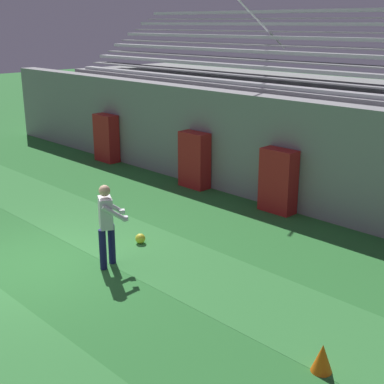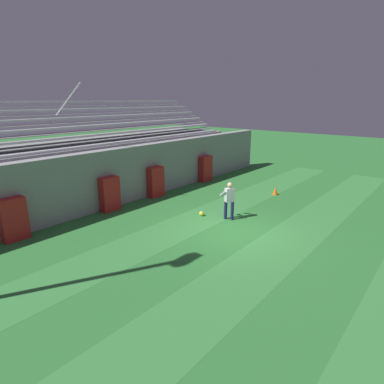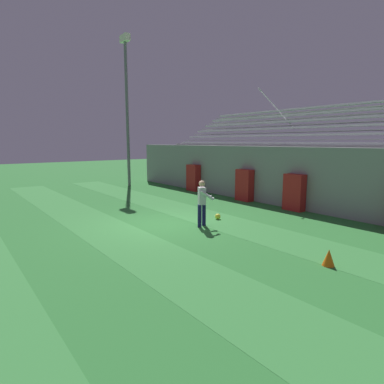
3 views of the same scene
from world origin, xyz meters
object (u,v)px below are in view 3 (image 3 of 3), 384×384
at_px(padding_pillar_gate_right, 294,192).
at_px(goalkeeper, 202,200).
at_px(traffic_cone, 329,258).
at_px(floodlight_pole, 127,95).
at_px(soccer_ball, 218,216).
at_px(padding_pillar_gate_left, 244,185).
at_px(padding_pillar_far_left, 193,178).

relative_size(padding_pillar_gate_right, goalkeeper, 0.97).
bearing_deg(traffic_cone, floodlight_pole, 170.34).
height_order(padding_pillar_gate_right, floodlight_pole, floodlight_pole).
distance_m(goalkeeper, soccer_ball, 1.50).
xyz_separation_m(padding_pillar_gate_left, floodlight_pole, (-8.88, -2.09, 5.27)).
xyz_separation_m(padding_pillar_gate_right, goalkeeper, (-0.39, -4.95, 0.14)).
bearing_deg(goalkeeper, soccer_ball, 111.00).
bearing_deg(soccer_ball, padding_pillar_far_left, 149.56).
distance_m(soccer_ball, traffic_cone, 5.35).
bearing_deg(traffic_cone, padding_pillar_gate_left, 146.71).
distance_m(padding_pillar_gate_left, padding_pillar_gate_right, 2.99).
distance_m(padding_pillar_gate_left, goalkeeper, 5.60).
relative_size(goalkeeper, traffic_cone, 3.98).
height_order(padding_pillar_gate_left, padding_pillar_far_left, same).
distance_m(padding_pillar_gate_right, padding_pillar_far_left, 7.28).
bearing_deg(soccer_ball, floodlight_pole, 171.21).
bearing_deg(padding_pillar_gate_left, goalkeeper, -62.29).
bearing_deg(floodlight_pole, padding_pillar_far_left, 24.47).
height_order(floodlight_pole, traffic_cone, floodlight_pole).
relative_size(soccer_ball, traffic_cone, 0.52).
bearing_deg(floodlight_pole, soccer_ball, -8.79).
xyz_separation_m(goalkeeper, traffic_cone, (4.80, 0.10, -0.74)).
bearing_deg(padding_pillar_far_left, floodlight_pole, -155.53).
bearing_deg(goalkeeper, padding_pillar_gate_left, 117.71).
bearing_deg(soccer_ball, padding_pillar_gate_right, 77.64).
height_order(floodlight_pole, goalkeeper, floodlight_pole).
distance_m(padding_pillar_gate_right, traffic_cone, 6.59).
bearing_deg(padding_pillar_gate_left, padding_pillar_gate_right, 0.00).
height_order(goalkeeper, soccer_ball, goalkeeper).
distance_m(padding_pillar_far_left, goalkeeper, 8.49).
distance_m(padding_pillar_gate_left, padding_pillar_far_left, 4.30).
relative_size(padding_pillar_gate_left, goalkeeper, 0.97).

